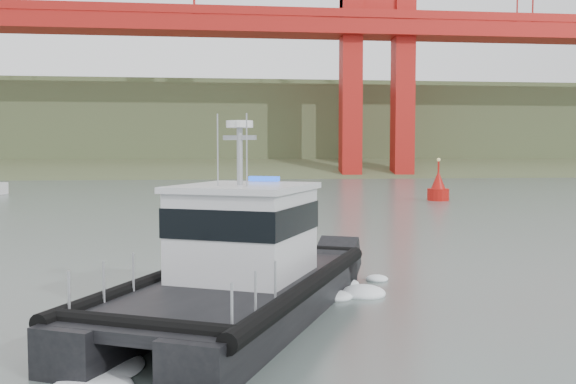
# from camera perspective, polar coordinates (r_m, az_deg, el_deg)

# --- Properties ---
(ground) EXTENTS (400.00, 400.00, 0.00)m
(ground) POSITION_cam_1_polar(r_m,az_deg,el_deg) (20.19, 0.16, -8.08)
(ground) COLOR #475550
(ground) RESTS_ON ground
(headlands) EXTENTS (500.00, 105.36, 27.12)m
(headlands) POSITION_cam_1_polar(r_m,az_deg,el_deg) (145.17, -5.68, 4.88)
(headlands) COLOR #3D4E2C
(headlands) RESTS_ON ground
(patrol_boat) EXTENTS (7.79, 10.98, 5.03)m
(patrol_boat) POSITION_cam_1_polar(r_m,az_deg,el_deg) (16.04, -4.31, -6.60)
(patrol_boat) COLOR black
(patrol_boat) RESTS_ON ground
(nav_buoy) EXTENTS (1.77, 1.77, 3.69)m
(nav_buoy) POSITION_cam_1_polar(r_m,az_deg,el_deg) (53.95, 13.21, 0.29)
(nav_buoy) COLOR #AB110B
(nav_buoy) RESTS_ON ground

